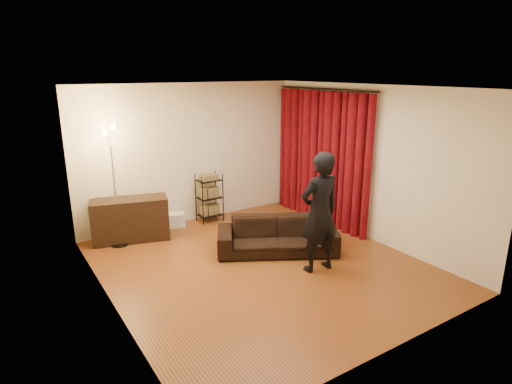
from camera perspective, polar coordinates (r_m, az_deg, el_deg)
floor at (r=6.76m, az=0.68°, el=-9.73°), size 5.00×5.00×0.00m
ceiling at (r=6.08m, az=0.76°, el=13.80°), size 5.00×5.00×0.00m
wall_back at (r=8.43m, az=-8.74°, el=5.03°), size 5.00×0.00×5.00m
wall_front at (r=4.52m, az=18.57°, el=-5.45°), size 5.00×0.00×5.00m
wall_left at (r=5.43m, az=-19.52°, el=-1.94°), size 0.00×5.00×5.00m
wall_right at (r=7.73m, az=14.80°, el=3.67°), size 0.00×5.00×5.00m
curtain_rod at (r=8.30m, az=9.10°, el=13.41°), size 0.04×2.65×0.04m
curtain at (r=8.44m, az=8.61°, el=4.53°), size 0.22×2.65×2.55m
sofa at (r=7.12m, az=2.84°, el=-5.83°), size 2.09×1.63×0.57m
person at (r=6.36m, az=8.47°, el=-2.75°), size 0.68×0.47×1.82m
media_cabinet at (r=7.89m, az=-16.41°, el=-3.54°), size 1.39×0.82×0.76m
storage_boxes at (r=8.42m, az=-10.51°, el=-3.66°), size 0.38×0.34×0.27m
wire_shelf at (r=8.51m, az=-6.23°, el=-0.76°), size 0.48×0.37×0.98m
floor_lamp at (r=7.53m, az=-18.37°, el=0.70°), size 0.45×0.45×2.10m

